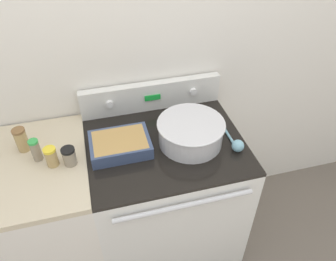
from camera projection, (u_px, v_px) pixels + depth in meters
The scene contains 11 objects.
kitchen_wall at pixel (147, 49), 1.73m from camera, with size 8.00×0.05×2.50m.
stove_range at pixel (166, 198), 1.97m from camera, with size 0.80×0.70×0.90m.
control_panel at pixel (151, 96), 1.86m from camera, with size 0.80×0.07×0.17m.
side_counter at pixel (55, 221), 1.84m from camera, with size 0.49×0.67×0.92m.
mixing_bowl at pixel (191, 131), 1.64m from camera, with size 0.34×0.34×0.13m.
casserole_dish at pixel (120, 144), 1.61m from camera, with size 0.29×0.22×0.07m.
ladle at pixel (236, 144), 1.63m from camera, with size 0.06×0.28×0.06m.
spice_jar_black_cap at pixel (69, 156), 1.52m from camera, with size 0.06×0.06×0.09m.
spice_jar_yellow_cap at pixel (51, 157), 1.51m from camera, with size 0.06×0.06×0.10m.
spice_jar_green_cap at pixel (36, 150), 1.54m from camera, with size 0.05×0.05×0.12m.
spice_jar_brown_cap at pixel (21, 140), 1.58m from camera, with size 0.06×0.06×0.13m.
Camera 1 is at (-0.31, -0.88, 2.03)m, focal length 35.00 mm.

